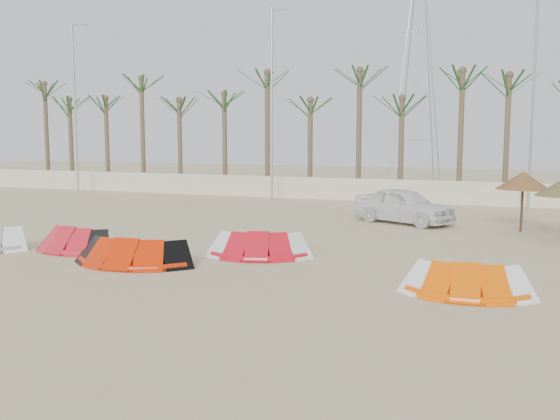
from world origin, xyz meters
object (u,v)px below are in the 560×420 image
at_px(kite_red_right, 263,243).
at_px(kite_red_left, 77,238).
at_px(kite_red_mid, 138,249).
at_px(parasol_left, 523,181).
at_px(kite_orange, 468,277).
at_px(car, 404,206).

bearing_deg(kite_red_right, kite_red_left, -168.05).
xyz_separation_m(kite_red_left, kite_red_right, (6.22, 1.32, 0.00)).
distance_m(kite_red_mid, kite_red_right, 3.90).
bearing_deg(parasol_left, kite_red_left, -145.21).
distance_m(kite_red_left, parasol_left, 17.00).
bearing_deg(parasol_left, kite_red_mid, -134.98).
xyz_separation_m(kite_orange, parasol_left, (1.15, 10.92, 1.64)).
relative_size(kite_red_right, car, 0.76).
xyz_separation_m(kite_red_right, parasol_left, (7.68, 8.34, 1.64)).
relative_size(kite_red_right, kite_orange, 1.13).
bearing_deg(kite_red_left, parasol_left, 34.79).
distance_m(kite_red_right, parasol_left, 11.45).
height_order(kite_red_mid, car, car).
bearing_deg(kite_red_right, car, 72.55).
bearing_deg(kite_red_left, kite_orange, -5.67).
xyz_separation_m(kite_red_left, parasol_left, (13.90, 9.65, 1.64)).
bearing_deg(kite_red_right, kite_orange, -21.58).
distance_m(kite_orange, car, 12.23).
bearing_deg(kite_orange, car, 107.50).
relative_size(kite_red_right, parasol_left, 1.45).
bearing_deg(parasol_left, kite_red_right, -132.63).
bearing_deg(kite_red_mid, parasol_left, 45.02).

